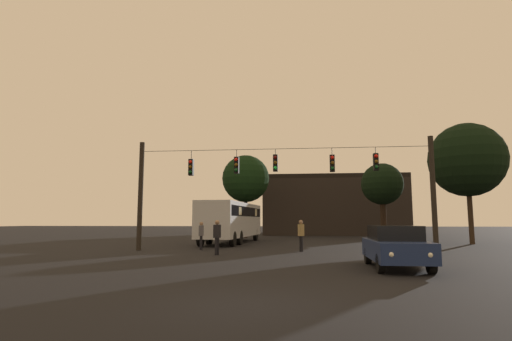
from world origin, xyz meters
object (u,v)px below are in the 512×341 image
object	(u,v)px
city_bus	(232,218)
pedestrian_crossing_center	(301,234)
car_near_right	(395,246)
tree_behind_building	(382,185)
pedestrian_crossing_left	(201,234)
tree_right_far	(246,179)
pedestrian_crossing_right	(217,235)
tree_left_silhouette	(467,160)

from	to	relation	value
city_bus	pedestrian_crossing_center	world-z (taller)	city_bus
car_near_right	tree_behind_building	distance (m)	23.00
pedestrian_crossing_left	tree_right_far	xyz separation A→B (m)	(0.36, 16.68, 4.96)
city_bus	pedestrian_crossing_left	xyz separation A→B (m)	(-0.58, -7.26, -0.95)
city_bus	tree_behind_building	size ratio (longest dim) A/B	1.62
city_bus	tree_behind_building	xyz separation A→B (m)	(12.67, 6.88, 3.08)
pedestrian_crossing_center	pedestrian_crossing_left	bearing A→B (deg)	173.20
car_near_right	pedestrian_crossing_left	size ratio (longest dim) A/B	2.68
pedestrian_crossing_left	pedestrian_crossing_center	world-z (taller)	pedestrian_crossing_center
tree_behind_building	tree_right_far	world-z (taller)	tree_right_far
car_near_right	pedestrian_crossing_right	size ratio (longest dim) A/B	2.54
pedestrian_crossing_right	tree_left_silhouette	xyz separation A→B (m)	(16.51, 11.09, 5.19)
tree_left_silhouette	tree_behind_building	distance (m)	8.19
city_bus	tree_right_far	bearing A→B (deg)	91.35
pedestrian_crossing_left	city_bus	bearing A→B (deg)	85.43
pedestrian_crossing_left	pedestrian_crossing_right	distance (m)	3.77
tree_behind_building	pedestrian_crossing_left	bearing A→B (deg)	-133.14
tree_left_silhouette	tree_right_far	distance (m)	19.94
tree_left_silhouette	tree_right_far	xyz separation A→B (m)	(-17.80, 8.97, -0.29)
pedestrian_crossing_left	tree_behind_building	world-z (taller)	tree_behind_building
tree_right_far	tree_left_silhouette	bearing A→B (deg)	-26.74
tree_left_silhouette	city_bus	bearing A→B (deg)	-178.55
pedestrian_crossing_right	car_near_right	bearing A→B (deg)	-32.06
city_bus	tree_behind_building	world-z (taller)	tree_behind_building
city_bus	pedestrian_crossing_center	size ratio (longest dim) A/B	6.45
pedestrian_crossing_right	tree_right_far	bearing A→B (deg)	93.69
pedestrian_crossing_center	tree_behind_building	xyz separation A→B (m)	(7.43, 14.84, 3.96)
tree_behind_building	city_bus	bearing A→B (deg)	-151.50
pedestrian_crossing_center	city_bus	bearing A→B (deg)	123.38
tree_behind_building	tree_left_silhouette	bearing A→B (deg)	-52.67
car_near_right	pedestrian_crossing_left	bearing A→B (deg)	138.57
tree_behind_building	tree_right_far	distance (m)	13.17
car_near_right	tree_behind_building	world-z (taller)	tree_behind_building
pedestrian_crossing_right	tree_right_far	xyz separation A→B (m)	(-1.30, 20.07, 4.90)
pedestrian_crossing_center	tree_left_silhouette	distance (m)	15.80
pedestrian_crossing_right	tree_behind_building	size ratio (longest dim) A/B	0.25
city_bus	tree_left_silhouette	size ratio (longest dim) A/B	1.25
tree_behind_building	tree_right_far	size ratio (longest dim) A/B	0.83
city_bus	tree_left_silhouette	xyz separation A→B (m)	(17.58, 0.44, 4.30)
tree_behind_building	pedestrian_crossing_center	bearing A→B (deg)	-116.60
city_bus	pedestrian_crossing_right	distance (m)	10.74
tree_right_far	tree_behind_building	bearing A→B (deg)	-11.12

